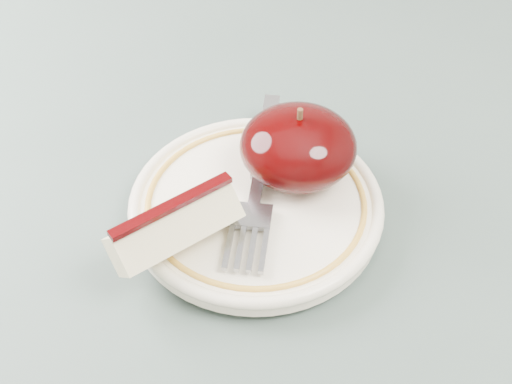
{
  "coord_description": "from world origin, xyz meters",
  "views": [
    {
      "loc": [
        0.03,
        -0.33,
        1.13
      ],
      "look_at": [
        0.03,
        0.02,
        0.78
      ],
      "focal_mm": 50.0,
      "sensor_mm": 36.0,
      "label": 1
    }
  ],
  "objects_px": {
    "plate": "(256,206)",
    "apple_half": "(298,147)",
    "fork": "(258,179)",
    "table": "(223,307)"
  },
  "relations": [
    {
      "from": "table",
      "to": "plate",
      "type": "distance_m",
      "value": 0.11
    },
    {
      "from": "apple_half",
      "to": "fork",
      "type": "relative_size",
      "value": 0.47
    },
    {
      "from": "apple_half",
      "to": "fork",
      "type": "xyz_separation_m",
      "value": [
        -0.03,
        -0.01,
        -0.02
      ]
    },
    {
      "from": "table",
      "to": "apple_half",
      "type": "bearing_deg",
      "value": 39.09
    },
    {
      "from": "fork",
      "to": "plate",
      "type": "bearing_deg",
      "value": -178.1
    },
    {
      "from": "table",
      "to": "apple_half",
      "type": "height_order",
      "value": "apple_half"
    },
    {
      "from": "plate",
      "to": "apple_half",
      "type": "height_order",
      "value": "apple_half"
    },
    {
      "from": "fork",
      "to": "table",
      "type": "bearing_deg",
      "value": 146.61
    },
    {
      "from": "plate",
      "to": "apple_half",
      "type": "distance_m",
      "value": 0.05
    },
    {
      "from": "plate",
      "to": "apple_half",
      "type": "bearing_deg",
      "value": 45.35
    }
  ]
}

